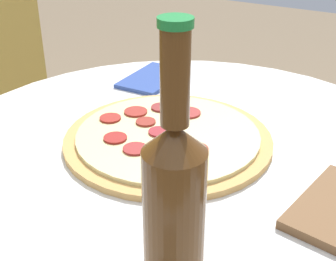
{
  "coord_description": "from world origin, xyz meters",
  "views": [
    {
      "loc": [
        -0.54,
        -0.29,
        1.08
      ],
      "look_at": [
        0.01,
        0.04,
        0.74
      ],
      "focal_mm": 50.0,
      "sensor_mm": 36.0,
      "label": 1
    }
  ],
  "objects": [
    {
      "name": "pizza",
      "position": [
        0.01,
        0.04,
        0.72
      ],
      "size": [
        0.32,
        0.32,
        0.02
      ],
      "color": "tan",
      "rests_on": "table"
    },
    {
      "name": "napkin",
      "position": [
        0.22,
        0.2,
        0.72
      ],
      "size": [
        0.15,
        0.09,
        0.01
      ],
      "color": "#334C99",
      "rests_on": "table"
    },
    {
      "name": "table",
      "position": [
        0.0,
        0.0,
        0.54
      ],
      "size": [
        0.81,
        0.81,
        0.72
      ],
      "color": "silver",
      "rests_on": "ground_plane"
    },
    {
      "name": "beer_bottle",
      "position": [
        -0.22,
        -0.11,
        0.81
      ],
      "size": [
        0.06,
        0.06,
        0.27
      ],
      "color": "#563314",
      "rests_on": "table"
    }
  ]
}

